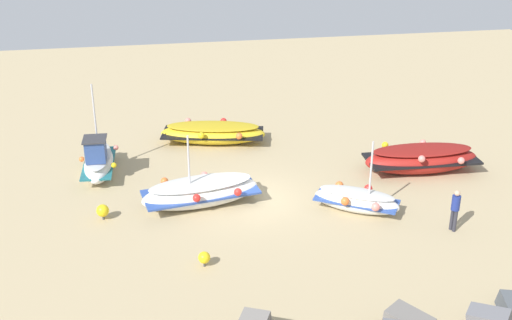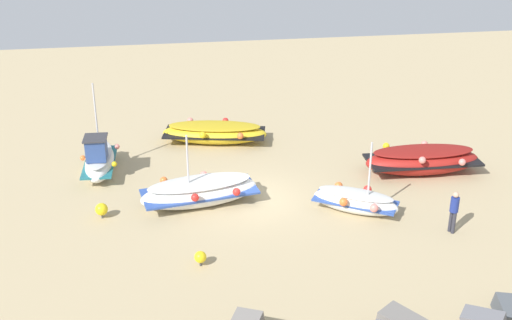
{
  "view_description": "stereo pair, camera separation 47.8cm",
  "coord_description": "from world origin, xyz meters",
  "px_view_note": "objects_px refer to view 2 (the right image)",
  "views": [
    {
      "loc": [
        4.28,
        23.14,
        12.04
      ],
      "look_at": [
        -0.47,
        -2.01,
        0.9
      ],
      "focal_mm": 44.36,
      "sensor_mm": 36.0,
      "label": 1
    },
    {
      "loc": [
        3.81,
        23.23,
        12.04
      ],
      "look_at": [
        -0.47,
        -2.01,
        0.9
      ],
      "focal_mm": 44.36,
      "sensor_mm": 36.0,
      "label": 2
    }
  ],
  "objects_px": {
    "fishing_boat_1": "(355,201)",
    "mooring_buoy_0": "(102,209)",
    "fishing_boat_2": "(200,191)",
    "fishing_boat_4": "(99,160)",
    "mooring_buoy_1": "(200,257)",
    "fishing_boat_0": "(422,160)",
    "fishing_boat_3": "(215,133)",
    "person_walking": "(454,209)"
  },
  "relations": [
    {
      "from": "fishing_boat_1",
      "to": "mooring_buoy_0",
      "type": "xyz_separation_m",
      "value": [
        9.97,
        -1.17,
        -0.1
      ]
    },
    {
      "from": "fishing_boat_2",
      "to": "mooring_buoy_0",
      "type": "height_order",
      "value": "fishing_boat_2"
    },
    {
      "from": "fishing_boat_4",
      "to": "mooring_buoy_1",
      "type": "distance_m",
      "value": 9.26
    },
    {
      "from": "fishing_boat_0",
      "to": "mooring_buoy_0",
      "type": "bearing_deg",
      "value": -169.84
    },
    {
      "from": "fishing_boat_2",
      "to": "fishing_boat_3",
      "type": "distance_m",
      "value": 6.85
    },
    {
      "from": "person_walking",
      "to": "mooring_buoy_1",
      "type": "xyz_separation_m",
      "value": [
        9.54,
        0.72,
        -0.63
      ]
    },
    {
      "from": "fishing_boat_3",
      "to": "mooring_buoy_0",
      "type": "height_order",
      "value": "fishing_boat_3"
    },
    {
      "from": "fishing_boat_1",
      "to": "mooring_buoy_1",
      "type": "relative_size",
      "value": 6.31
    },
    {
      "from": "fishing_boat_0",
      "to": "fishing_boat_1",
      "type": "xyz_separation_m",
      "value": [
        4.15,
        3.11,
        -0.15
      ]
    },
    {
      "from": "fishing_boat_3",
      "to": "mooring_buoy_0",
      "type": "distance_m",
      "value": 8.94
    },
    {
      "from": "fishing_boat_0",
      "to": "fishing_boat_4",
      "type": "distance_m",
      "value": 14.63
    },
    {
      "from": "fishing_boat_2",
      "to": "person_walking",
      "type": "distance_m",
      "value": 9.94
    },
    {
      "from": "fishing_boat_0",
      "to": "mooring_buoy_1",
      "type": "distance_m",
      "value": 12.18
    },
    {
      "from": "fishing_boat_1",
      "to": "person_walking",
      "type": "height_order",
      "value": "fishing_boat_1"
    },
    {
      "from": "fishing_boat_3",
      "to": "fishing_boat_2",
      "type": "bearing_deg",
      "value": -88.76
    },
    {
      "from": "fishing_boat_1",
      "to": "person_walking",
      "type": "relative_size",
      "value": 2.1
    },
    {
      "from": "fishing_boat_0",
      "to": "fishing_boat_1",
      "type": "distance_m",
      "value": 5.19
    },
    {
      "from": "fishing_boat_3",
      "to": "fishing_boat_1",
      "type": "bearing_deg",
      "value": -48.19
    },
    {
      "from": "fishing_boat_0",
      "to": "mooring_buoy_1",
      "type": "bearing_deg",
      "value": -148.18
    },
    {
      "from": "fishing_boat_0",
      "to": "fishing_boat_4",
      "type": "height_order",
      "value": "fishing_boat_4"
    },
    {
      "from": "fishing_boat_1",
      "to": "fishing_boat_2",
      "type": "relative_size",
      "value": 0.69
    },
    {
      "from": "fishing_boat_3",
      "to": "fishing_boat_4",
      "type": "xyz_separation_m",
      "value": [
        5.54,
        2.86,
        0.12
      ]
    },
    {
      "from": "fishing_boat_3",
      "to": "fishing_boat_4",
      "type": "distance_m",
      "value": 6.24
    },
    {
      "from": "fishing_boat_3",
      "to": "person_walking",
      "type": "bearing_deg",
      "value": -41.05
    },
    {
      "from": "fishing_boat_0",
      "to": "fishing_boat_1",
      "type": "height_order",
      "value": "fishing_boat_1"
    },
    {
      "from": "mooring_buoy_0",
      "to": "fishing_boat_4",
      "type": "bearing_deg",
      "value": -86.07
    },
    {
      "from": "fishing_boat_4",
      "to": "mooring_buoy_0",
      "type": "height_order",
      "value": "fishing_boat_4"
    },
    {
      "from": "mooring_buoy_0",
      "to": "fishing_boat_3",
      "type": "bearing_deg",
      "value": -125.88
    },
    {
      "from": "fishing_boat_1",
      "to": "fishing_boat_2",
      "type": "height_order",
      "value": "fishing_boat_2"
    },
    {
      "from": "fishing_boat_0",
      "to": "person_walking",
      "type": "height_order",
      "value": "person_walking"
    },
    {
      "from": "fishing_boat_1",
      "to": "fishing_boat_2",
      "type": "distance_m",
      "value": 6.3
    },
    {
      "from": "fishing_boat_4",
      "to": "mooring_buoy_1",
      "type": "height_order",
      "value": "fishing_boat_4"
    },
    {
      "from": "person_walking",
      "to": "fishing_boat_2",
      "type": "bearing_deg",
      "value": 138.56
    },
    {
      "from": "fishing_boat_2",
      "to": "fishing_boat_3",
      "type": "relative_size",
      "value": 0.91
    },
    {
      "from": "fishing_boat_0",
      "to": "fishing_boat_1",
      "type": "bearing_deg",
      "value": -140.82
    },
    {
      "from": "person_walking",
      "to": "fishing_boat_4",
      "type": "bearing_deg",
      "value": 131.4
    },
    {
      "from": "mooring_buoy_0",
      "to": "fishing_boat_0",
      "type": "bearing_deg",
      "value": -172.16
    },
    {
      "from": "mooring_buoy_1",
      "to": "fishing_boat_2",
      "type": "bearing_deg",
      "value": -94.79
    },
    {
      "from": "fishing_boat_4",
      "to": "fishing_boat_0",
      "type": "bearing_deg",
      "value": 82.83
    },
    {
      "from": "person_walking",
      "to": "mooring_buoy_1",
      "type": "distance_m",
      "value": 9.59
    },
    {
      "from": "fishing_boat_0",
      "to": "fishing_boat_3",
      "type": "relative_size",
      "value": 0.96
    },
    {
      "from": "fishing_boat_0",
      "to": "fishing_boat_2",
      "type": "height_order",
      "value": "fishing_boat_2"
    }
  ]
}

